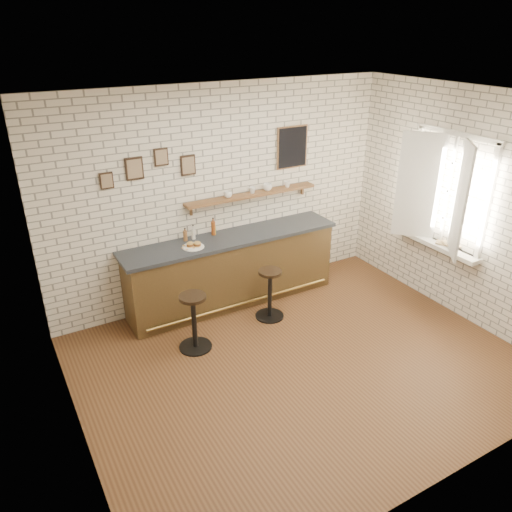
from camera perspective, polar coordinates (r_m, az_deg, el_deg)
The scene contains 21 objects.
ground at distance 6.08m, azimuth 5.21°, elevation -12.05°, with size 5.00×5.00×0.00m, color brown.
bar_counter at distance 7.03m, azimuth -2.73°, elevation -1.54°, with size 3.10×0.65×1.01m.
sandwich_plate at distance 6.54m, azimuth -7.19°, elevation 1.04°, with size 0.28×0.28×0.01m, color white.
ciabatta_sandwich at distance 6.52m, azimuth -7.14°, elevation 1.36°, with size 0.20×0.14×0.06m.
potato_chips at distance 6.52m, azimuth -7.33°, elevation 1.06°, with size 0.25×0.18×0.00m.
bitters_bottle_brown at distance 6.72m, azimuth -8.09°, elevation 2.33°, with size 0.06×0.06×0.18m.
bitters_bottle_white at distance 6.76m, azimuth -7.16°, elevation 2.60°, with size 0.05×0.05×0.20m.
bitters_bottle_amber at distance 6.86m, azimuth -4.90°, elevation 3.22°, with size 0.06×0.06×0.25m.
condiment_bottle_yellow at distance 6.88m, azimuth -4.84°, elevation 3.00°, with size 0.05×0.05×0.17m.
bar_stool_left at distance 6.13m, azimuth -7.10°, elevation -7.29°, with size 0.41×0.41×0.74m.
bar_stool_right at distance 6.71m, azimuth 1.59°, elevation -4.17°, with size 0.39×0.39×0.71m.
wall_shelf at distance 7.02m, azimuth -0.44°, elevation 7.01°, with size 2.00×0.18×0.18m.
shelf_cup_a at distance 6.83m, azimuth -3.22°, elevation 7.03°, with size 0.11×0.11×0.09m, color white.
shelf_cup_b at distance 7.00m, azimuth -0.42°, elevation 7.53°, with size 0.09×0.09×0.09m, color white.
shelf_cup_c at distance 7.11m, azimuth 1.32°, elevation 7.88°, with size 0.13×0.13×0.10m, color white.
shelf_cup_d at distance 7.29m, azimuth 3.60°, elevation 8.19°, with size 0.09×0.09×0.08m, color white.
back_wall_decor at distance 6.85m, azimuth -2.08°, elevation 11.48°, with size 2.96×0.02×0.56m.
window_sill at distance 7.28m, azimuth 19.88°, elevation 1.28°, with size 0.20×1.35×0.06m.
casement_window at distance 7.00m, azimuth 20.54°, elevation 6.83°, with size 0.40×1.30×1.56m.
book_lower at distance 7.17m, azimuth 20.67°, elevation 1.14°, with size 0.18×0.24×0.02m, color tan.
book_upper at distance 7.15m, azimuth 20.84°, elevation 1.22°, with size 0.18×0.24×0.02m, color tan.
Camera 1 is at (-2.85, -3.92, 3.67)m, focal length 35.00 mm.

